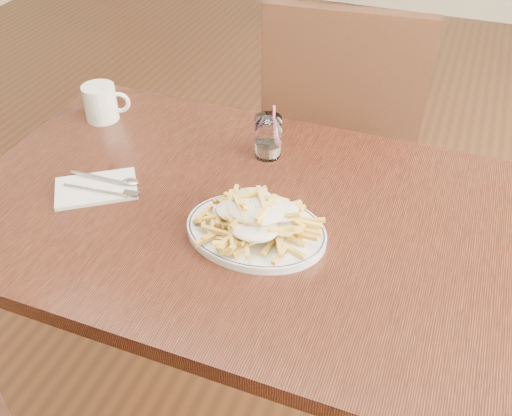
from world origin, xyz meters
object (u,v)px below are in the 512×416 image
at_px(water_glass, 268,139).
at_px(coffee_mug, 101,103).
at_px(fries_plate, 256,231).
at_px(loaded_fries, 256,213).
at_px(table, 230,231).
at_px(chair_far, 342,132).

bearing_deg(water_glass, coffee_mug, 179.07).
height_order(fries_plate, coffee_mug, coffee_mug).
relative_size(fries_plate, loaded_fries, 1.23).
height_order(table, loaded_fries, loaded_fries).
xyz_separation_m(water_glass, coffee_mug, (-0.47, 0.01, 0.00)).
height_order(table, fries_plate, fries_plate).
bearing_deg(table, chair_far, 82.01).
distance_m(table, chair_far, 0.69).
bearing_deg(water_glass, chair_far, 79.87).
relative_size(table, chair_far, 1.19).
height_order(chair_far, coffee_mug, chair_far).
bearing_deg(water_glass, table, -93.23).
bearing_deg(chair_far, loaded_fries, -90.33).
xyz_separation_m(table, chair_far, (0.10, 0.68, -0.10)).
height_order(table, water_glass, water_glass).
xyz_separation_m(chair_far, loaded_fries, (-0.00, -0.75, 0.24)).
relative_size(chair_far, fries_plate, 2.95).
xyz_separation_m(loaded_fries, water_glass, (-0.08, 0.29, -0.01)).
bearing_deg(loaded_fries, fries_plate, 153.43).
xyz_separation_m(table, fries_plate, (0.09, -0.07, 0.09)).
bearing_deg(coffee_mug, loaded_fries, -28.00).
distance_m(table, fries_plate, 0.15).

